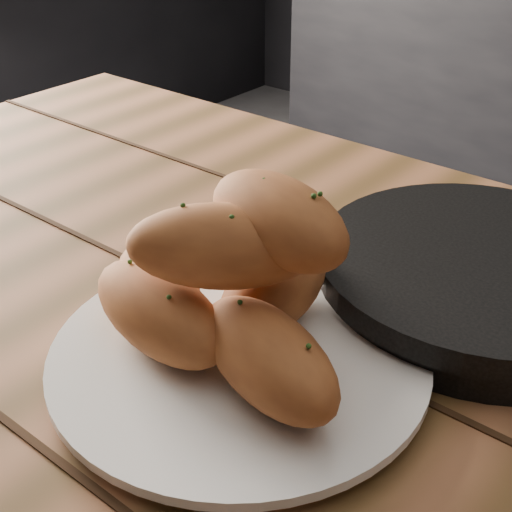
% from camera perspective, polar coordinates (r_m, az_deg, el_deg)
% --- Properties ---
extents(plate, '(0.28, 0.28, 0.02)m').
position_cam_1_polar(plate, '(0.54, -1.35, -8.20)').
color(plate, white).
rests_on(plate, table).
extents(bread_rolls, '(0.26, 0.20, 0.13)m').
position_cam_1_polar(bread_rolls, '(0.51, -2.56, -2.47)').
color(bread_rolls, '#AE6230').
rests_on(bread_rolls, plate).
extents(skillet, '(0.41, 0.28, 0.05)m').
position_cam_1_polar(skillet, '(0.64, 17.73, -1.64)').
color(skillet, black).
rests_on(skillet, table).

